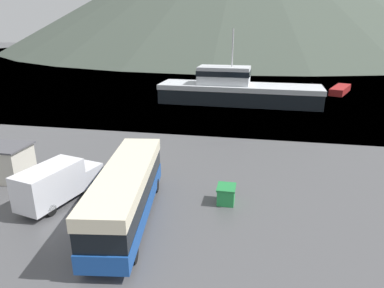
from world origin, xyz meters
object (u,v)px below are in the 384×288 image
Objects in this scene: delivery_van at (57,182)px; small_boat at (340,90)px; fishing_boat at (236,89)px; dock_kiosk at (7,162)px; tour_bus at (127,192)px; storage_bin at (226,194)px.

delivery_van reaches higher than small_boat.
fishing_boat is 7.09× the size of dock_kiosk.
fishing_boat is 32.50m from dock_kiosk.
fishing_boat reaches higher than tour_bus.
tour_bus is 0.47× the size of fishing_boat.
fishing_boat is 2.97× the size of small_boat.
dock_kiosk reaches higher than storage_bin.
tour_bus is 1.72× the size of delivery_van.
fishing_boat is 29.72m from storage_bin.
tour_bus is 1.39× the size of small_boat.
fishing_boat is (3.94, 32.78, 0.18)m from tour_bus.
tour_bus is 5.35m from delivery_van.
tour_bus is 11.34m from dock_kiosk.
fishing_boat is at bearing 63.25° from dock_kiosk.
fishing_boat is at bearing 92.72° from storage_bin.
tour_bus is 7.85× the size of storage_bin.
tour_bus is 33.02m from fishing_boat.
delivery_van is 49.74m from small_boat.
small_boat is (25.57, 42.66, -0.79)m from delivery_van.
tour_bus is at bearing -19.42° from dock_kiosk.
dock_kiosk is (-5.52, 2.46, -0.05)m from delivery_van.
small_boat is (31.09, 40.19, -0.74)m from dock_kiosk.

